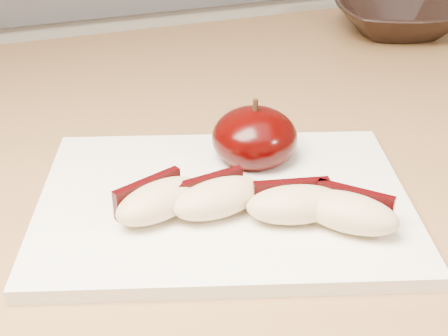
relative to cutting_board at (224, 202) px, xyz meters
name	(u,v)px	position (x,y,z in m)	size (l,w,h in m)	color
back_cabinet	(89,170)	(-0.01, 0.84, -0.44)	(2.40, 0.62, 0.94)	silver
cutting_board	(224,202)	(0.00, 0.00, 0.00)	(0.28, 0.21, 0.01)	white
apple_half	(255,138)	(0.05, 0.05, 0.02)	(0.08, 0.08, 0.06)	black
apple_wedge_a	(158,200)	(-0.05, -0.01, 0.02)	(0.08, 0.06, 0.03)	tan
apple_wedge_b	(217,197)	(-0.01, -0.02, 0.02)	(0.08, 0.05, 0.03)	tan
apple_wedge_c	(295,203)	(0.04, -0.05, 0.02)	(0.08, 0.05, 0.03)	tan
apple_wedge_d	(349,211)	(0.07, -0.07, 0.02)	(0.07, 0.08, 0.03)	tan
bowl	(398,18)	(0.37, 0.33, 0.02)	(0.17, 0.17, 0.04)	black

